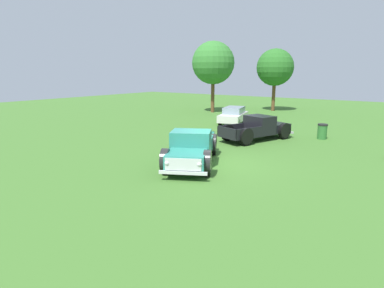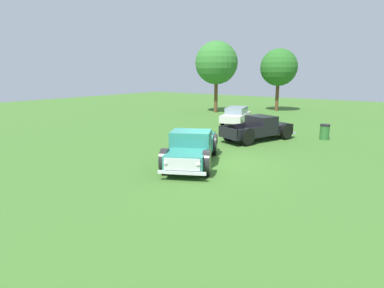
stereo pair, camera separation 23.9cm
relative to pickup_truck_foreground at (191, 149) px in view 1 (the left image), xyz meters
name	(u,v)px [view 1 (the left image)]	position (x,y,z in m)	size (l,w,h in m)	color
ground_plane	(214,165)	(0.75, 0.72, -0.74)	(80.00, 80.00, 0.00)	#3D6B28
pickup_truck_foreground	(191,149)	(0.00, 0.00, 0.00)	(3.94, 5.34, 1.56)	#2D8475
pickup_truck_behind_left	(260,128)	(0.16, 7.10, -0.04)	(3.28, 5.13, 1.48)	black
sedan_distant_a	(234,115)	(-4.15, 11.72, -0.04)	(2.59, 4.28, 1.33)	silver
trash_can	(322,131)	(3.26, 9.45, -0.26)	(0.59, 0.59, 0.95)	#2D6B2D
oak_tree_west	(275,68)	(-4.93, 22.15, 3.81)	(3.86, 3.86, 6.50)	brown
oak_tree_center	(213,63)	(-9.53, 17.20, 4.23)	(4.28, 4.28, 7.13)	brown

